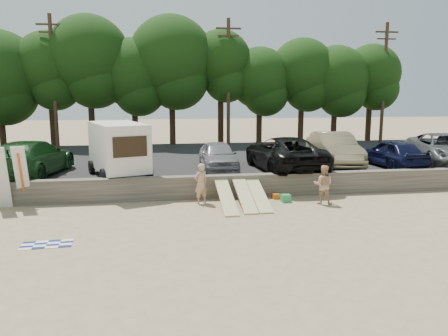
# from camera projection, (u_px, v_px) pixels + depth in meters

# --- Properties ---
(ground) EXTENTS (120.00, 120.00, 0.00)m
(ground) POSITION_uv_depth(u_px,v_px,m) (246.00, 216.00, 16.37)
(ground) COLOR tan
(ground) RESTS_ON ground
(seawall) EXTENTS (44.00, 0.50, 1.00)m
(seawall) POSITION_uv_depth(u_px,v_px,m) (232.00, 186.00, 19.20)
(seawall) COLOR #6B6356
(seawall) RESTS_ON ground
(parking_lot) EXTENTS (44.00, 14.50, 0.70)m
(parking_lot) POSITION_uv_depth(u_px,v_px,m) (211.00, 163.00, 26.52)
(parking_lot) COLOR #282828
(parking_lot) RESTS_ON ground
(treeline) EXTENTS (33.19, 6.26, 9.45)m
(treeline) POSITION_uv_depth(u_px,v_px,m) (170.00, 68.00, 32.06)
(treeline) COLOR #382616
(treeline) RESTS_ON parking_lot
(utility_poles) EXTENTS (25.80, 0.26, 9.00)m
(utility_poles) POSITION_uv_depth(u_px,v_px,m) (228.00, 80.00, 31.31)
(utility_poles) COLOR #473321
(utility_poles) RESTS_ON parking_lot
(box_trailer) EXTENTS (3.15, 4.32, 2.48)m
(box_trailer) POSITION_uv_depth(u_px,v_px,m) (118.00, 147.00, 20.12)
(box_trailer) COLOR white
(box_trailer) RESTS_ON parking_lot
(car_1) EXTENTS (3.29, 6.13, 1.69)m
(car_1) POSITION_uv_depth(u_px,v_px,m) (31.00, 158.00, 20.31)
(car_1) COLOR #153B18
(car_1) RESTS_ON parking_lot
(car_2) EXTENTS (1.73, 4.23, 1.44)m
(car_2) POSITION_uv_depth(u_px,v_px,m) (218.00, 156.00, 21.96)
(car_2) COLOR gray
(car_2) RESTS_ON parking_lot
(car_3) EXTENTS (3.14, 6.22, 1.69)m
(car_3) POSITION_uv_depth(u_px,v_px,m) (284.00, 153.00, 21.90)
(car_3) COLOR black
(car_3) RESTS_ON parking_lot
(car_4) EXTENTS (2.42, 5.47, 1.75)m
(car_4) POSITION_uv_depth(u_px,v_px,m) (334.00, 149.00, 23.38)
(car_4) COLOR #7E7350
(car_4) RESTS_ON parking_lot
(car_5) EXTENTS (2.08, 4.41, 1.46)m
(car_5) POSITION_uv_depth(u_px,v_px,m) (392.00, 153.00, 22.78)
(car_5) COLOR black
(car_5) RESTS_ON parking_lot
(car_6) EXTENTS (4.27, 6.53, 1.67)m
(car_6) POSITION_uv_depth(u_px,v_px,m) (445.00, 149.00, 23.45)
(car_6) COLOR #515557
(car_6) RESTS_ON parking_lot
(surfboard_upright_3) EXTENTS (0.58, 0.81, 2.52)m
(surfboard_upright_3) POSITION_uv_depth(u_px,v_px,m) (2.00, 178.00, 17.05)
(surfboard_upright_3) COLOR white
(surfboard_upright_3) RESTS_ON ground
(surfboard_upright_4) EXTENTS (0.55, 0.84, 2.51)m
(surfboard_upright_4) POSITION_uv_depth(u_px,v_px,m) (22.00, 177.00, 17.41)
(surfboard_upright_4) COLOR white
(surfboard_upright_4) RESTS_ON ground
(surfboard_low_0) EXTENTS (0.56, 2.91, 0.86)m
(surfboard_low_0) POSITION_uv_depth(u_px,v_px,m) (226.00, 197.00, 17.51)
(surfboard_low_0) COLOR #D4C785
(surfboard_low_0) RESTS_ON ground
(surfboard_low_1) EXTENTS (0.56, 2.89, 0.93)m
(surfboard_low_1) POSITION_uv_depth(u_px,v_px,m) (244.00, 194.00, 17.80)
(surfboard_low_1) COLOR #D4C785
(surfboard_low_1) RESTS_ON ground
(surfboard_low_2) EXTENTS (0.56, 2.90, 0.90)m
(surfboard_low_2) POSITION_uv_depth(u_px,v_px,m) (258.00, 194.00, 17.93)
(surfboard_low_2) COLOR #D4C785
(surfboard_low_2) RESTS_ON ground
(beachgoer_a) EXTENTS (0.73, 0.64, 1.69)m
(beachgoer_a) POSITION_uv_depth(u_px,v_px,m) (201.00, 184.00, 18.03)
(beachgoer_a) COLOR tan
(beachgoer_a) RESTS_ON ground
(beachgoer_b) EXTENTS (0.98, 0.89, 1.63)m
(beachgoer_b) POSITION_uv_depth(u_px,v_px,m) (323.00, 185.00, 17.98)
(beachgoer_b) COLOR tan
(beachgoer_b) RESTS_ON ground
(cooler) EXTENTS (0.40, 0.32, 0.32)m
(cooler) POSITION_uv_depth(u_px,v_px,m) (286.00, 198.00, 18.41)
(cooler) COLOR green
(cooler) RESTS_ON ground
(gear_bag) EXTENTS (0.32, 0.27, 0.22)m
(gear_bag) POSITION_uv_depth(u_px,v_px,m) (276.00, 196.00, 18.96)
(gear_bag) COLOR #D15C18
(gear_bag) RESTS_ON ground
(beach_towel) EXTENTS (1.57, 1.57, 0.00)m
(beach_towel) POSITION_uv_depth(u_px,v_px,m) (47.00, 244.00, 13.27)
(beach_towel) COLOR white
(beach_towel) RESTS_ON ground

